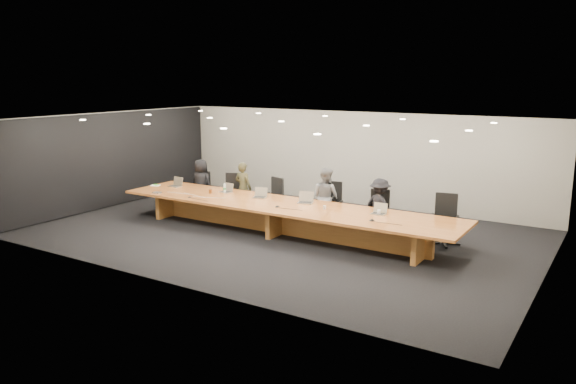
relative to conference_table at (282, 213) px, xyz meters
name	(u,v)px	position (x,y,z in m)	size (l,w,h in m)	color
ground	(282,234)	(0.00, 0.00, -0.52)	(12.00, 12.00, 0.00)	black
back_wall	(353,158)	(0.00, 4.00, 0.88)	(12.00, 0.02, 2.80)	beige
left_wall_panel	(114,160)	(-5.94, 0.00, 0.85)	(0.08, 7.84, 2.74)	black
conference_table	(282,213)	(0.00, 0.00, 0.00)	(9.00, 1.80, 0.75)	#9A5221
chair_far_left	(201,189)	(-3.67, 1.26, 0.01)	(0.54, 0.54, 1.05)	black
chair_left	(231,193)	(-2.48, 1.19, 0.04)	(0.57, 0.57, 1.12)	black
chair_mid_left	(271,198)	(-1.13, 1.24, 0.04)	(0.57, 0.57, 1.12)	black
chair_mid_right	(330,204)	(0.69, 1.23, 0.07)	(0.60, 0.60, 1.18)	black
chair_right	(378,212)	(2.04, 1.19, 0.04)	(0.57, 0.57, 1.12)	black
chair_far_right	(444,219)	(3.67, 1.19, 0.08)	(0.61, 0.61, 1.20)	black
person_a	(201,183)	(-3.58, 1.17, 0.20)	(0.70, 0.46, 1.44)	black
person_b	(243,188)	(-2.08, 1.23, 0.21)	(0.53, 0.35, 1.46)	#32301B
person_c	(326,197)	(0.58, 1.20, 0.25)	(0.75, 0.58, 1.54)	slate
person_d	(380,207)	(2.06, 1.23, 0.18)	(0.90, 0.52, 1.40)	black
laptop_a	(175,182)	(-3.78, 0.28, 0.37)	(0.35, 0.25, 0.28)	tan
laptop_b	(226,188)	(-2.04, 0.39, 0.36)	(0.32, 0.24, 0.25)	#C7B398
laptop_c	(260,193)	(-0.87, 0.31, 0.36)	(0.34, 0.25, 0.27)	tan
laptop_d	(305,198)	(0.45, 0.39, 0.37)	(0.37, 0.27, 0.29)	tan
laptop_e	(378,209)	(2.43, 0.29, 0.36)	(0.33, 0.24, 0.26)	#BAAE8E
water_bottle	(225,188)	(-2.02, 0.32, 0.35)	(0.08, 0.08, 0.25)	silver
amber_mug	(211,191)	(-2.30, 0.07, 0.29)	(0.09, 0.09, 0.11)	brown
paper_cup_near	(325,208)	(1.16, 0.07, 0.27)	(0.07, 0.07, 0.09)	silver
paper_cup_far	(379,212)	(2.44, 0.29, 0.28)	(0.09, 0.09, 0.10)	white
notepad	(155,185)	(-4.35, 0.08, 0.24)	(0.25, 0.20, 0.02)	white
lime_gadget	(156,185)	(-4.34, 0.10, 0.26)	(0.14, 0.08, 0.02)	#4CC635
av_box	(157,193)	(-3.54, -0.67, 0.25)	(0.21, 0.16, 0.03)	#A2A2A7
mic_left	(190,197)	(-2.42, -0.63, 0.24)	(0.11, 0.11, 0.03)	black
mic_center	(277,206)	(0.07, -0.30, 0.24)	(0.11, 0.11, 0.03)	black
mic_right	(372,220)	(2.54, -0.32, 0.25)	(0.13, 0.13, 0.03)	black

